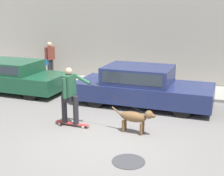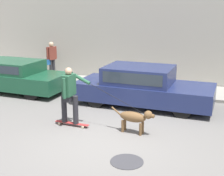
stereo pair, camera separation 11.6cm
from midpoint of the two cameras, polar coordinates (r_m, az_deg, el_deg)
name	(u,v)px [view 2 (the right image)]	position (r m, az deg, el deg)	size (l,w,h in m)	color
ground_plane	(102,142)	(7.78, -1.48, -9.76)	(36.00, 36.00, 0.00)	slate
back_wall	(161,27)	(13.40, 9.13, 10.99)	(32.00, 0.30, 4.81)	#ADA89E
sidewalk_curb	(152,88)	(12.63, 7.64, 0.00)	(30.00, 2.01, 0.10)	gray
parked_car_0	(15,76)	(12.71, -17.14, 2.11)	(4.14, 1.85, 1.21)	black
parked_car_1	(143,87)	(10.45, 5.92, 0.22)	(4.54, 1.87, 1.31)	black
dog	(135,117)	(8.13, 4.63, -5.37)	(1.21, 0.36, 0.67)	brown
skateboarder	(70,93)	(8.53, -7.35, -0.99)	(2.66, 0.61, 1.64)	beige
pedestrian_with_bag	(52,57)	(14.45, -10.78, 5.51)	(0.35, 0.66, 1.59)	#28282D
manhole_cover	(127,162)	(6.85, 3.23, -13.27)	(0.72, 0.72, 0.01)	#38383D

